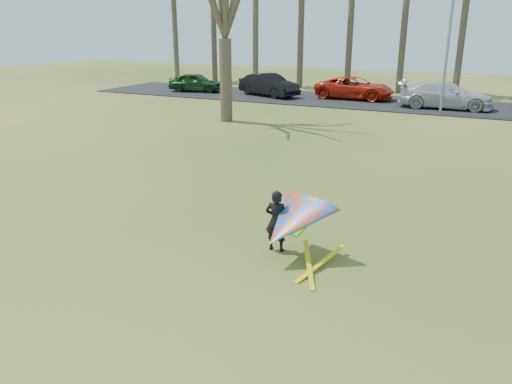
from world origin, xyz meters
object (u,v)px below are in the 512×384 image
at_px(car_2, 355,88).
at_px(car_1, 269,85).
at_px(streetlight, 453,32).
at_px(car_0, 196,82).
at_px(car_3, 446,95).
at_px(kite_flyer, 290,222).

bearing_deg(car_2, car_1, 103.20).
relative_size(streetlight, car_0, 1.97).
relative_size(streetlight, car_3, 1.47).
relative_size(car_1, car_2, 0.90).
xyz_separation_m(car_0, car_2, (11.85, 1.29, 0.04)).
height_order(car_0, car_1, car_1).
distance_m(car_1, car_2, 5.98).
bearing_deg(car_3, streetlight, -178.16).
xyz_separation_m(car_1, car_3, (11.86, -0.43, 0.01)).
distance_m(streetlight, kite_flyer, 21.14).
bearing_deg(car_0, car_1, -100.15).
height_order(car_0, kite_flyer, kite_flyer).
relative_size(streetlight, car_2, 1.52).
bearing_deg(car_1, streetlight, -80.49).
distance_m(car_0, car_2, 11.91).
bearing_deg(car_0, kite_flyer, -155.05).
height_order(streetlight, car_1, streetlight).
xyz_separation_m(car_0, car_1, (5.98, 0.12, 0.08)).
bearing_deg(car_2, streetlight, -119.39).
distance_m(streetlight, car_2, 8.09).
distance_m(car_2, car_3, 6.20).
xyz_separation_m(car_1, kite_flyer, (11.07, -23.38, 0.00)).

